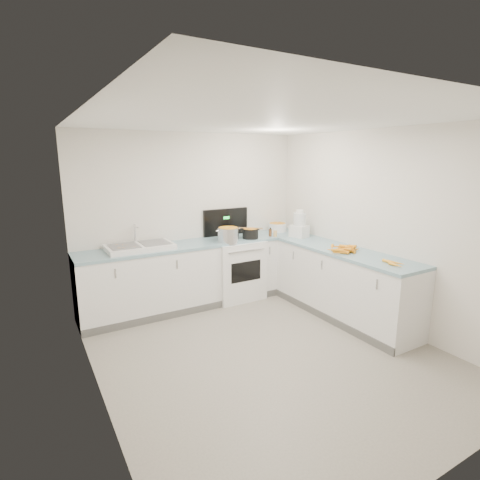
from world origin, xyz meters
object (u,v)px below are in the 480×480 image
stove (235,268)px  food_processor (299,225)px  black_pot (250,234)px  spice_jar (275,233)px  sink (140,247)px  extract_bottle (270,233)px  steel_pot (228,235)px  mixing_bowl (277,227)px

stove → food_processor: 1.19m
stove → black_pot: bearing=-34.3°
black_pot → spice_jar: size_ratio=2.37×
stove → sink: (-1.45, 0.02, 0.50)m
extract_bottle → sink: bearing=175.0°
sink → black_pot: sink is taller
sink → extract_bottle: (2.00, -0.18, 0.02)m
stove → black_pot: size_ratio=5.70×
steel_pot → mixing_bowl: (1.08, 0.28, -0.02)m
mixing_bowl → food_processor: 0.56m
spice_jar → food_processor: food_processor is taller
steel_pot → black_pot: size_ratio=1.30×
sink → food_processor: 2.40m
extract_bottle → food_processor: size_ratio=0.27×
stove → extract_bottle: stove is taller
stove → mixing_bowl: bearing=7.8°
extract_bottle → black_pot: bearing=175.7°
stove → spice_jar: (0.60, -0.21, 0.52)m
black_pot → mixing_bowl: black_pot is taller
black_pot → spice_jar: (0.41, -0.08, -0.01)m
extract_bottle → mixing_bowl: bearing=39.7°
sink → black_pot: 1.65m
spice_jar → food_processor: 0.39m
spice_jar → stove: bearing=160.6°
stove → black_pot: 0.58m
steel_pot → mixing_bowl: size_ratio=1.04×
black_pot → extract_bottle: (0.35, -0.03, -0.01)m
extract_bottle → food_processor: bearing=-36.5°
stove → spice_jar: stove is taller
steel_pot → black_pot: 0.40m
extract_bottle → stove: bearing=163.6°
steel_pot → food_processor: bearing=-13.7°
sink → extract_bottle: 2.00m
stove → black_pot: stove is taller
mixing_bowl → steel_pot: bearing=-165.6°
mixing_bowl → food_processor: (0.02, -0.55, 0.11)m
stove → steel_pot: (-0.20, -0.16, 0.56)m
black_pot → extract_bottle: bearing=-4.3°
black_pot → spice_jar: 0.41m
food_processor → spice_jar: bearing=144.5°
sink → mixing_bowl: bearing=2.6°
stove → steel_pot: bearing=-141.6°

